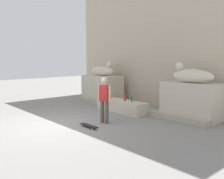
# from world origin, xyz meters

# --- Properties ---
(ground_plane) EXTENTS (40.00, 40.00, 0.00)m
(ground_plane) POSITION_xyz_m (0.00, 0.00, 0.00)
(ground_plane) COLOR gray
(facade_wall) EXTENTS (11.20, 0.60, 6.92)m
(facade_wall) POSITION_xyz_m (0.00, 5.86, 3.46)
(facade_wall) COLOR #C0AF96
(facade_wall) RESTS_ON ground_plane
(pedestal_left) EXTENTS (2.15, 1.25, 1.41)m
(pedestal_left) POSITION_xyz_m (-2.72, 4.51, 0.70)
(pedestal_left) COLOR beige
(pedestal_left) RESTS_ON ground_plane
(pedestal_right) EXTENTS (2.15, 1.25, 1.41)m
(pedestal_right) POSITION_xyz_m (2.72, 4.51, 0.70)
(pedestal_right) COLOR beige
(pedestal_right) RESTS_ON ground_plane
(statue_reclining_left) EXTENTS (1.65, 0.73, 0.78)m
(statue_reclining_left) POSITION_xyz_m (-2.68, 4.51, 1.69)
(statue_reclining_left) COLOR beige
(statue_reclining_left) RESTS_ON pedestal_left
(statue_reclining_right) EXTENTS (1.67, 0.80, 0.78)m
(statue_reclining_right) POSITION_xyz_m (2.68, 4.50, 1.69)
(statue_reclining_right) COLOR beige
(statue_reclining_right) RESTS_ON pedestal_right
(ledge_block) EXTENTS (2.51, 0.71, 0.51)m
(ledge_block) POSITION_xyz_m (0.00, 3.34, 0.26)
(ledge_block) COLOR beige
(ledge_block) RESTS_ON ground_plane
(skater) EXTENTS (0.53, 0.28, 1.67)m
(skater) POSITION_xyz_m (0.98, 1.56, 0.92)
(skater) COLOR brown
(skater) RESTS_ON ground_plane
(skateboard) EXTENTS (0.80, 0.20, 0.08)m
(skateboard) POSITION_xyz_m (1.07, 0.79, 0.06)
(skateboard) COLOR black
(skateboard) RESTS_ON ground_plane
(bottle_orange) EXTENTS (0.06, 0.06, 0.32)m
(bottle_orange) POSITION_xyz_m (-0.73, 3.39, 0.64)
(bottle_orange) COLOR orange
(bottle_orange) RESTS_ON ledge_block
(bottle_red) EXTENTS (0.08, 0.08, 0.33)m
(bottle_red) POSITION_xyz_m (0.24, 3.33, 0.65)
(bottle_red) COLOR red
(bottle_red) RESTS_ON ledge_block
(bottle_green) EXTENTS (0.07, 0.07, 0.28)m
(bottle_green) POSITION_xyz_m (0.63, 3.33, 0.63)
(bottle_green) COLOR #1E722D
(bottle_green) RESTS_ON ledge_block
(stair_step) EXTENTS (7.58, 0.50, 0.22)m
(stair_step) POSITION_xyz_m (0.00, 3.86, 0.11)
(stair_step) COLOR #A9A08F
(stair_step) RESTS_ON ground_plane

